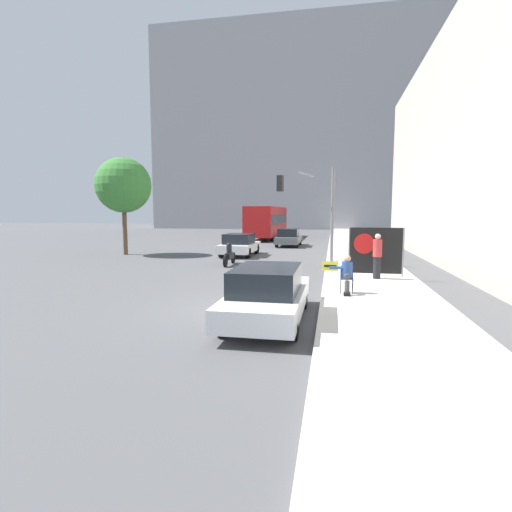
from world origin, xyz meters
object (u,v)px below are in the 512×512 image
at_px(parked_car_curbside, 268,294).
at_px(motorcycle_on_road, 229,255).
at_px(traffic_light_pole, 310,198).
at_px(street_tree_near_curb, 123,185).
at_px(jogger_on_sidewalk, 377,256).
at_px(car_on_road_midblock, 289,237).
at_px(seated_protester, 346,273).
at_px(car_on_road_nearest, 239,245).
at_px(city_bus_on_road, 267,221).
at_px(protest_banner, 375,251).

xyz_separation_m(parked_car_curbside, motorcycle_on_road, (-3.69, 10.23, -0.18)).
height_order(traffic_light_pole, street_tree_near_curb, street_tree_near_curb).
distance_m(jogger_on_sidewalk, car_on_road_midblock, 17.09).
xyz_separation_m(seated_protester, street_tree_near_curb, (-13.66, 10.91, 3.62)).
xyz_separation_m(jogger_on_sidewalk, car_on_road_nearest, (-7.49, 8.54, -0.36)).
relative_size(car_on_road_midblock, city_bus_on_road, 0.37).
relative_size(seated_protester, city_bus_on_road, 0.10).
bearing_deg(car_on_road_nearest, protest_banner, -46.37).
bearing_deg(car_on_road_nearest, city_bus_on_road, 93.20).
bearing_deg(car_on_road_midblock, city_bus_on_road, 110.02).
bearing_deg(jogger_on_sidewalk, street_tree_near_curb, -4.63).
bearing_deg(motorcycle_on_road, car_on_road_midblock, 81.87).
bearing_deg(car_on_road_midblock, parked_car_curbside, -85.07).
relative_size(jogger_on_sidewalk, street_tree_near_curb, 0.28).
distance_m(traffic_light_pole, street_tree_near_curb, 12.37).
bearing_deg(jogger_on_sidewalk, parked_car_curbside, 85.11).
relative_size(car_on_road_nearest, city_bus_on_road, 0.36).
distance_m(jogger_on_sidewalk, protest_banner, 0.70).
bearing_deg(seated_protester, traffic_light_pole, 93.16).
xyz_separation_m(car_on_road_nearest, city_bus_on_road, (-0.92, 16.50, 1.18)).
bearing_deg(traffic_light_pole, car_on_road_midblock, 101.73).
height_order(parked_car_curbside, car_on_road_midblock, car_on_road_midblock).
xyz_separation_m(traffic_light_pole, car_on_road_midblock, (-2.32, 11.19, -2.74)).
height_order(traffic_light_pole, car_on_road_midblock, traffic_light_pole).
xyz_separation_m(traffic_light_pole, street_tree_near_curb, (-12.03, 2.72, 0.99)).
height_order(car_on_road_midblock, street_tree_near_curb, street_tree_near_curb).
bearing_deg(car_on_road_midblock, protest_banner, -71.51).
bearing_deg(motorcycle_on_road, jogger_on_sidewalk, -29.98).
height_order(jogger_on_sidewalk, traffic_light_pole, traffic_light_pole).
relative_size(protest_banner, city_bus_on_road, 0.18).
xyz_separation_m(traffic_light_pole, car_on_road_nearest, (-4.60, 3.46, -2.75)).
relative_size(seated_protester, car_on_road_midblock, 0.27).
xyz_separation_m(protest_banner, street_tree_near_curb, (-14.91, 7.10, 3.24)).
xyz_separation_m(car_on_road_nearest, motorcycle_on_road, (0.52, -4.52, -0.18)).
bearing_deg(city_bus_on_road, seated_protester, -75.74).
relative_size(city_bus_on_road, motorcycle_on_road, 5.57).
height_order(protest_banner, city_bus_on_road, city_bus_on_road).
relative_size(protest_banner, car_on_road_midblock, 0.48).
distance_m(car_on_road_midblock, motorcycle_on_road, 12.37).
bearing_deg(seated_protester, parked_car_curbside, -131.25).
relative_size(protest_banner, car_on_road_nearest, 0.50).
xyz_separation_m(city_bus_on_road, street_tree_near_curb, (-6.51, -17.24, 2.56)).
relative_size(protest_banner, traffic_light_pole, 0.45).
xyz_separation_m(parked_car_curbside, city_bus_on_road, (-5.14, 31.25, 1.18)).
relative_size(protest_banner, parked_car_curbside, 0.46).
relative_size(seated_protester, car_on_road_nearest, 0.28).
bearing_deg(traffic_light_pole, city_bus_on_road, 105.46).
distance_m(parked_car_curbside, car_on_road_nearest, 15.34).
bearing_deg(street_tree_near_curb, traffic_light_pole, -12.73).
relative_size(seated_protester, protest_banner, 0.56).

